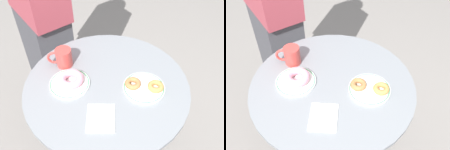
# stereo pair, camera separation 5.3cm
# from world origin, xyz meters

# --- Properties ---
(cafe_table) EXTENTS (0.76, 0.76, 0.78)m
(cafe_table) POSITION_xyz_m (0.00, 0.00, 0.53)
(cafe_table) COLOR slate
(cafe_table) RESTS_ON ground
(plate_left) EXTENTS (0.18, 0.18, 0.01)m
(plate_left) POSITION_xyz_m (-0.17, -0.01, 0.78)
(plate_left) COLOR white
(plate_left) RESTS_ON cafe_table
(plate_right) EXTENTS (0.19, 0.19, 0.01)m
(plate_right) POSITION_xyz_m (0.17, -0.02, 0.78)
(plate_right) COLOR white
(plate_right) RESTS_ON cafe_table
(donut_pink_frosted) EXTENTS (0.16, 0.16, 0.04)m
(donut_pink_frosted) POSITION_xyz_m (-0.16, -0.00, 0.81)
(donut_pink_frosted) COLOR pink
(donut_pink_frosted) RESTS_ON plate_left
(donut_old_fashioned) EXTENTS (0.07, 0.07, 0.02)m
(donut_old_fashioned) POSITION_xyz_m (0.22, -0.03, 0.80)
(donut_old_fashioned) COLOR #BC7F42
(donut_old_fashioned) RESTS_ON plate_right
(donut_cinnamon) EXTENTS (0.09, 0.09, 0.02)m
(donut_cinnamon) POSITION_xyz_m (0.12, -0.01, 0.80)
(donut_cinnamon) COLOR #A36B3D
(donut_cinnamon) RESTS_ON plate_right
(paper_napkin) EXTENTS (0.12, 0.14, 0.01)m
(paper_napkin) POSITION_xyz_m (-0.01, -0.19, 0.78)
(paper_napkin) COLOR white
(paper_napkin) RESTS_ON cafe_table
(coffee_mug) EXTENTS (0.12, 0.08, 0.09)m
(coffee_mug) POSITION_xyz_m (-0.22, 0.13, 0.82)
(coffee_mug) COLOR #B73D38
(coffee_mug) RESTS_ON cafe_table
(person_figure) EXTENTS (0.43, 0.46, 1.66)m
(person_figure) POSITION_xyz_m (-0.42, 0.51, 0.82)
(person_figure) COLOR #3D3D42
(person_figure) RESTS_ON ground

